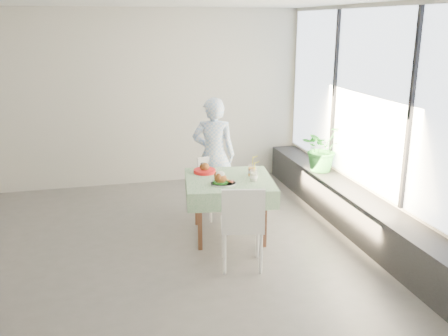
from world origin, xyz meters
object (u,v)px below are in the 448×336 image
object	(u,v)px
main_dish	(222,180)
chair_near	(242,241)
cafe_table	(229,200)
potted_plant	(322,148)
chair_far	(216,199)
diner	(214,155)
juice_cup_orange	(252,171)

from	to	relation	value
main_dish	chair_near	bearing A→B (deg)	-84.62
cafe_table	potted_plant	distance (m)	1.82
chair_far	main_dish	bearing A→B (deg)	-98.31
cafe_table	main_dish	xyz separation A→B (m)	(-0.14, -0.19, 0.33)
chair_far	chair_near	distance (m)	1.51
chair_near	diner	distance (m)	1.81
cafe_table	diner	xyz separation A→B (m)	(0.02, 0.89, 0.35)
cafe_table	main_dish	bearing A→B (deg)	-125.91
cafe_table	chair_far	xyz separation A→B (m)	(-0.01, 0.67, -0.21)
chair_near	potted_plant	world-z (taller)	potted_plant
cafe_table	diner	size ratio (longest dim) A/B	0.73
chair_far	potted_plant	world-z (taller)	potted_plant
chair_far	juice_cup_orange	xyz separation A→B (m)	(0.31, -0.64, 0.56)
cafe_table	main_dish	size ratio (longest dim) A/B	3.74
chair_far	main_dish	xyz separation A→B (m)	(-0.13, -0.86, 0.54)
juice_cup_orange	potted_plant	distance (m)	1.50
cafe_table	main_dish	distance (m)	0.41
juice_cup_orange	potted_plant	world-z (taller)	potted_plant
chair_far	diner	bearing A→B (deg)	82.54
diner	juice_cup_orange	size ratio (longest dim) A/B	5.50
potted_plant	main_dish	bearing A→B (deg)	-150.30
cafe_table	juice_cup_orange	size ratio (longest dim) A/B	4.02
cafe_table	chair_far	bearing A→B (deg)	90.96
diner	potted_plant	world-z (taller)	diner
chair_far	juice_cup_orange	distance (m)	0.90
chair_near	chair_far	bearing A→B (deg)	87.54
diner	potted_plant	bearing A→B (deg)	-166.43
main_dish	juice_cup_orange	bearing A→B (deg)	27.10
diner	potted_plant	distance (m)	1.58
cafe_table	diner	world-z (taller)	diner
cafe_table	potted_plant	xyz separation A→B (m)	(1.59, 0.80, 0.38)
cafe_table	diner	distance (m)	0.96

